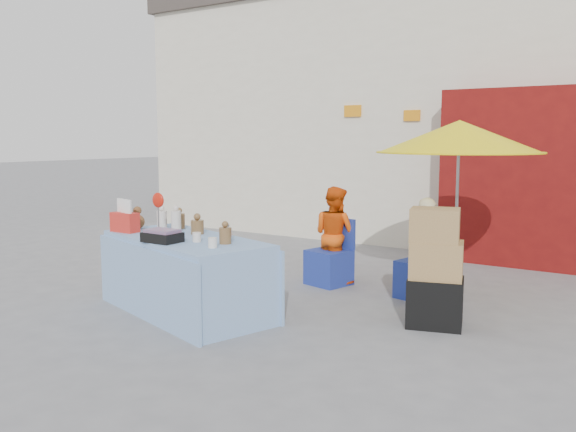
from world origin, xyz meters
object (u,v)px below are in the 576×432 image
Objects in this scene: chair_right at (422,277)px; umbrella at (459,137)px; box_stack at (435,272)px; market_table at (185,274)px; chair_left at (330,265)px; vendor_orange at (335,235)px; vendor_beige at (426,247)px.

umbrella reaches higher than chair_right.
market_table is at bearing -157.33° from box_stack.
chair_left is at bearing -169.57° from umbrella.
vendor_beige is (1.25, 0.00, -0.04)m from vendor_orange.
umbrella reaches higher than box_stack.
chair_left is 0.41× the size of umbrella.
market_table is at bearing -95.08° from chair_left.
box_stack is at bearing -80.58° from umbrella.
chair_left is 1.00× the size of chair_right.
vendor_orange is at bearing 13.97° from vendor_beige.
box_stack is at bearing -48.25° from chair_right.
umbrella reaches higher than market_table.
vendor_beige is at bearing 105.60° from chair_right.
vendor_orange is 1.06× the size of vendor_beige.
chair_right is 0.71× the size of box_stack.
market_table is 1.97× the size of vendor_beige.
umbrella is at bearing -139.46° from vendor_beige.
box_stack is (1.76, -1.09, -0.08)m from vendor_orange.
vendor_beige is 1.00× the size of box_stack.
vendor_beige is at bearing -166.03° from vendor_orange.
market_table is 2.64m from box_stack.
box_stack is at bearing -14.55° from chair_left.
vendor_beige is 0.57× the size of umbrella.
chair_right is 1.32m from vendor_orange.
vendor_orange reaches higher than chair_right.
box_stack is at bearing 162.21° from vendor_orange.
vendor_orange reaches higher than box_stack.
chair_right is 1.69m from umbrella.
vendor_orange is at bearing 148.24° from box_stack.
umbrella is (2.23, 2.25, 1.47)m from market_table.
vendor_orange reaches higher than vendor_beige.
chair_right is at bearing -172.16° from vendor_orange.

